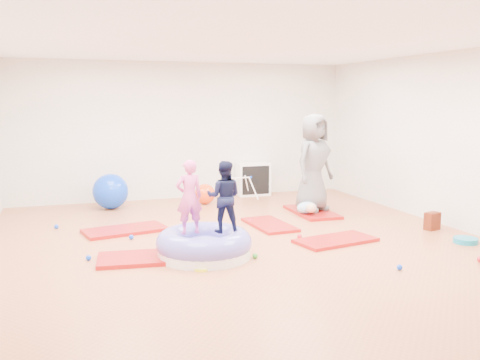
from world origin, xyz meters
name	(u,v)px	position (x,y,z in m)	size (l,w,h in m)	color
room	(247,147)	(0.00, 0.00, 1.40)	(7.01, 8.01, 2.81)	#A65C37
gym_mat_front_left	(149,258)	(-1.40, -0.20, 0.03)	(1.30, 0.65, 0.05)	#A21211
gym_mat_mid_left	(125,230)	(-1.52, 1.41, 0.03)	(1.25, 0.63, 0.05)	#A21211
gym_mat_center_back	(270,225)	(0.75, 1.04, 0.02)	(1.12, 0.56, 0.05)	#A21211
gym_mat_right	(336,240)	(1.30, -0.18, 0.02)	(1.17, 0.58, 0.05)	#A21211
gym_mat_rear_right	(312,212)	(1.85, 1.71, 0.03)	(1.27, 0.63, 0.05)	#A21211
inflatable_cushion	(204,245)	(-0.69, -0.30, 0.15)	(1.25, 1.25, 0.39)	white
child_pink	(189,193)	(-0.87, -0.23, 0.85)	(0.35, 0.23, 0.97)	#DA4A93
child_navy	(224,193)	(-0.42, -0.30, 0.83)	(0.46, 0.36, 0.94)	black
adult_caregiver	(314,163)	(1.87, 1.73, 0.92)	(0.85, 0.55, 1.74)	#5D5D5E
infant	(308,208)	(1.64, 1.47, 0.16)	(0.37, 0.37, 0.22)	#93BCE0
ball_pit_balls	(235,244)	(-0.17, 0.04, 0.04)	(5.16, 3.64, 0.07)	blue
exercise_ball_blue	(110,191)	(-1.56, 3.29, 0.33)	(0.67, 0.67, 0.67)	blue
exercise_ball_orange	(205,194)	(0.24, 3.18, 0.20)	(0.40, 0.40, 0.40)	#E44112
infant_play_gym	(240,185)	(1.05, 3.40, 0.31)	(0.61, 0.58, 0.47)	white
cube_shelf	(253,179)	(1.47, 3.79, 0.35)	(0.70, 0.35, 0.70)	white
balance_disc	(466,240)	(3.04, -0.82, 0.04)	(0.34, 0.34, 0.08)	#1281A5
backpack	(432,221)	(3.10, -0.01, 0.14)	(0.24, 0.15, 0.28)	#983011
yellow_toy	(201,268)	(-0.86, -0.80, 0.02)	(0.21, 0.21, 0.03)	#FAFF1D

